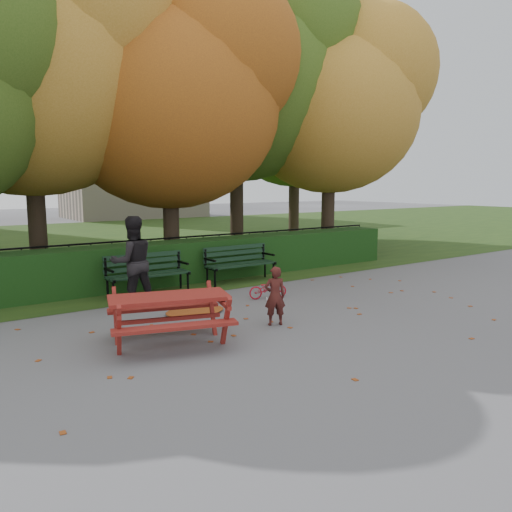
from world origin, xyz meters
TOP-DOWN VIEW (x-y plane):
  - ground at (0.00, 0.00)m, footprint 90.00×90.00m
  - grass_strip at (0.00, 14.00)m, footprint 90.00×90.00m
  - building_right at (8.00, 28.00)m, footprint 9.00×6.00m
  - hedge at (0.00, 4.50)m, footprint 13.00×0.90m
  - iron_fence at (0.00, 5.30)m, footprint 14.00×0.04m
  - tree_b at (-2.44, 6.75)m, footprint 6.72×6.40m
  - tree_c at (0.83, 5.96)m, footprint 6.30×6.00m
  - tree_d at (3.88, 7.23)m, footprint 7.14×6.80m
  - tree_e at (6.52, 5.77)m, footprint 6.09×5.80m
  - tree_g at (8.33, 9.76)m, footprint 6.30×6.00m
  - bench_left at (-1.30, 3.70)m, footprint 1.80×0.57m
  - bench_right at (1.10, 3.70)m, footprint 1.80×0.57m
  - picnic_table at (-2.39, 0.26)m, footprint 2.07×1.84m
  - leaf_pile at (-1.22, 1.66)m, footprint 1.26×0.97m
  - leaf_scatter at (0.00, 0.30)m, footprint 9.00×5.70m
  - child at (-0.48, 0.16)m, footprint 0.43×0.37m
  - adult at (-1.98, 2.76)m, footprint 0.90×0.72m
  - bicycle at (0.59, 1.81)m, footprint 0.87×0.51m

SIDE VIEW (x-z plane):
  - ground at x=0.00m, z-range 0.00..0.00m
  - grass_strip at x=0.00m, z-range 0.01..0.01m
  - leaf_scatter at x=0.00m, z-range 0.00..0.01m
  - leaf_pile at x=-1.22m, z-range 0.00..0.08m
  - bicycle at x=0.59m, z-range 0.00..0.43m
  - hedge at x=0.00m, z-range 0.00..1.00m
  - child at x=-0.48m, z-range 0.00..1.01m
  - bench_left at x=-1.30m, z-range 0.08..0.96m
  - bench_right at x=1.10m, z-range 0.08..0.96m
  - iron_fence at x=0.00m, z-range 0.03..1.05m
  - picnic_table at x=-2.39m, z-range 0.16..1.00m
  - adult at x=-1.98m, z-range 0.00..1.78m
  - tree_c at x=0.83m, z-range 0.82..8.82m
  - tree_e at x=6.52m, z-range 1.01..9.16m
  - tree_g at x=8.33m, z-range 1.10..9.65m
  - tree_b at x=-2.44m, z-range 1.01..9.80m
  - tree_d at x=3.88m, z-range 1.19..10.77m
  - building_right at x=8.00m, z-range 0.00..12.00m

